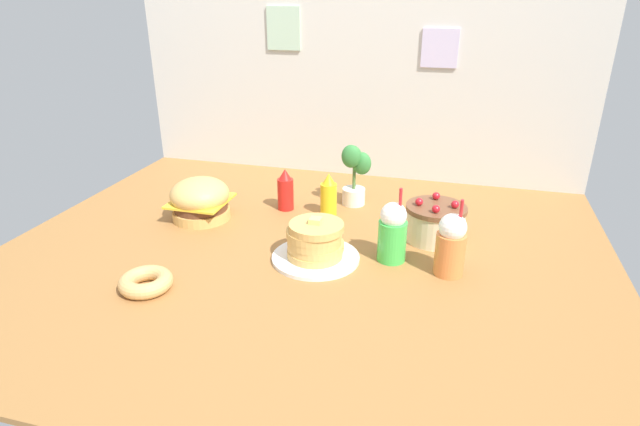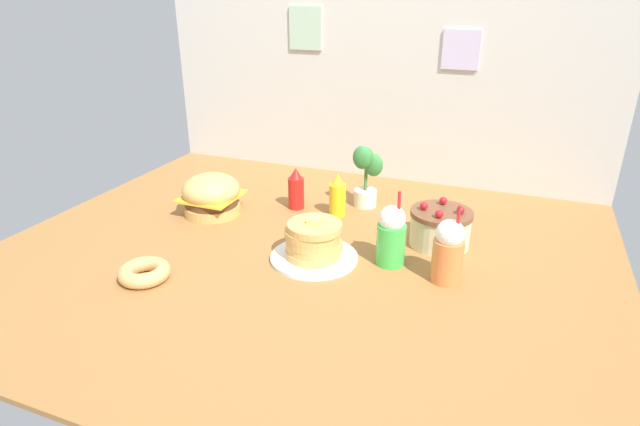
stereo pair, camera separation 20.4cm
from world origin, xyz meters
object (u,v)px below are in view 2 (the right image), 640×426
(cream_soda_cup, at_px, (391,236))
(ketchup_bottle, at_px, (296,190))
(pancake_stack, at_px, (314,243))
(mustard_bottle, at_px, (338,196))
(layer_cake, at_px, (440,228))
(burger, at_px, (211,195))
(orange_float_cup, at_px, (448,251))
(donut_pink_glaze, at_px, (144,272))
(potted_plant, at_px, (366,174))

(cream_soda_cup, bearing_deg, ketchup_bottle, 146.31)
(pancake_stack, xyz_separation_m, mustard_bottle, (-0.06, 0.45, 0.03))
(layer_cake, bearing_deg, burger, -176.64)
(burger, bearing_deg, cream_soda_cup, -10.55)
(burger, distance_m, orange_float_cup, 1.16)
(burger, relative_size, mustard_bottle, 1.33)
(layer_cake, height_order, donut_pink_glaze, layer_cake)
(pancake_stack, bearing_deg, donut_pink_glaze, -144.46)
(cream_soda_cup, bearing_deg, potted_plant, 116.39)
(donut_pink_glaze, height_order, potted_plant, potted_plant)
(burger, xyz_separation_m, donut_pink_glaze, (0.10, -0.62, -0.06))
(ketchup_bottle, relative_size, donut_pink_glaze, 1.08)
(cream_soda_cup, xyz_separation_m, orange_float_cup, (0.22, -0.05, 0.00))
(ketchup_bottle, relative_size, orange_float_cup, 0.67)
(cream_soda_cup, distance_m, orange_float_cup, 0.23)
(mustard_bottle, bearing_deg, donut_pink_glaze, -119.37)
(burger, distance_m, donut_pink_glaze, 0.63)
(burger, height_order, mustard_bottle, mustard_bottle)
(burger, distance_m, cream_soda_cup, 0.93)
(mustard_bottle, relative_size, cream_soda_cup, 0.67)
(orange_float_cup, distance_m, donut_pink_glaze, 1.11)
(burger, xyz_separation_m, pancake_stack, (0.62, -0.25, -0.02))
(cream_soda_cup, bearing_deg, layer_cake, 57.09)
(ketchup_bottle, bearing_deg, cream_soda_cup, -33.69)
(burger, distance_m, potted_plant, 0.75)
(burger, relative_size, layer_cake, 1.06)
(potted_plant, bearing_deg, mustard_bottle, -119.20)
(cream_soda_cup, xyz_separation_m, donut_pink_glaze, (-0.81, -0.45, -0.09))
(layer_cake, distance_m, potted_plant, 0.52)
(pancake_stack, height_order, orange_float_cup, orange_float_cup)
(donut_pink_glaze, bearing_deg, orange_float_cup, 21.10)
(layer_cake, distance_m, orange_float_cup, 0.30)
(mustard_bottle, bearing_deg, cream_soda_cup, -46.42)
(potted_plant, bearing_deg, layer_cake, -35.65)
(orange_float_cup, bearing_deg, mustard_bottle, 143.80)
(burger, bearing_deg, orange_float_cup, -11.02)
(burger, relative_size, pancake_stack, 0.78)
(layer_cake, height_order, mustard_bottle, mustard_bottle)
(burger, height_order, ketchup_bottle, ketchup_bottle)
(mustard_bottle, relative_size, donut_pink_glaze, 1.08)
(potted_plant, bearing_deg, donut_pink_glaze, -119.34)
(pancake_stack, bearing_deg, ketchup_bottle, 121.33)
(pancake_stack, bearing_deg, potted_plant, 87.33)
(pancake_stack, xyz_separation_m, layer_cake, (0.44, 0.31, 0.01))
(pancake_stack, distance_m, orange_float_cup, 0.52)
(layer_cake, bearing_deg, ketchup_bottle, 168.49)
(mustard_bottle, xyz_separation_m, donut_pink_glaze, (-0.46, -0.82, -0.06))
(layer_cake, relative_size, potted_plant, 0.82)
(layer_cake, xyz_separation_m, orange_float_cup, (0.07, -0.28, 0.04))
(potted_plant, bearing_deg, ketchup_bottle, -153.96)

